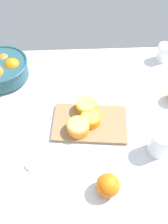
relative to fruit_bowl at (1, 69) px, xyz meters
The scene contains 10 objects.
ground_plane 44.58cm from the fruit_bowl, 34.41° to the right, with size 138.35×88.04×3.00cm, color silver.
fruit_bowl is the anchor object (origin of this frame).
juice_glass 75.47cm from the fruit_bowl, 33.44° to the right, with size 7.31×7.31×10.18cm.
second_glass 77.46cm from the fruit_bowl, ahead, with size 6.57×6.57×8.44cm.
cutting_board 48.19cm from the fruit_bowl, 36.23° to the right, with size 29.39×18.27×1.43cm, color olive.
orange_half_0 48.16cm from the fruit_bowl, 35.79° to the right, with size 7.97×7.97×4.06cm.
orange_half_1 43.72cm from the fruit_bowl, 30.56° to the right, with size 8.44×8.44×4.39cm.
orange_half_2 46.70cm from the fruit_bowl, 43.28° to the right, with size 8.74×8.74×4.11cm.
loose_orange_1 70.53cm from the fruit_bowl, 52.48° to the right, with size 8.00×8.00×8.00cm, color orange.
spoon 53.34cm from the fruit_bowl, 71.26° to the right, with size 7.47×16.91×1.00cm.
Camera 1 is at (-2.75, -63.91, 85.52)cm, focal length 41.61 mm.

